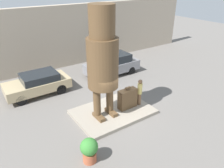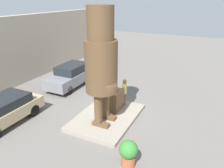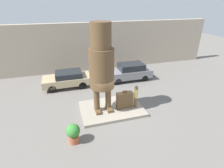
{
  "view_description": "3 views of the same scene",
  "coord_description": "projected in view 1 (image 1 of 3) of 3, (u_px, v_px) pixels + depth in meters",
  "views": [
    {
      "loc": [
        -5.9,
        -8.56,
        7.0
      ],
      "look_at": [
        0.07,
        0.2,
        1.76
      ],
      "focal_mm": 35.0,
      "sensor_mm": 36.0,
      "label": 1
    },
    {
      "loc": [
        -9.3,
        -4.82,
        6.27
      ],
      "look_at": [
        0.17,
        -0.23,
        2.04
      ],
      "focal_mm": 35.0,
      "sensor_mm": 36.0,
      "label": 2
    },
    {
      "loc": [
        -2.89,
        -9.93,
        6.97
      ],
      "look_at": [
        0.05,
        0.08,
        1.98
      ],
      "focal_mm": 28.0,
      "sensor_mm": 36.0,
      "label": 3
    }
  ],
  "objects": [
    {
      "name": "ground_plane",
      "position": [
        113.0,
        113.0,
        12.42
      ],
      "size": [
        60.0,
        60.0,
        0.0
      ],
      "primitive_type": "plane",
      "color": "slate"
    },
    {
      "name": "pedestal",
      "position": [
        113.0,
        112.0,
        12.38
      ],
      "size": [
        4.29,
        2.97,
        0.19
      ],
      "color": "gray",
      "rests_on": "ground_plane"
    },
    {
      "name": "building_backdrop",
      "position": [
        53.0,
        38.0,
        17.6
      ],
      "size": [
        28.0,
        0.6,
        5.02
      ],
      "color": "tan",
      "rests_on": "ground_plane"
    },
    {
      "name": "statue_figure",
      "position": [
        103.0,
        56.0,
        10.46
      ],
      "size": [
        1.56,
        1.56,
        5.76
      ],
      "color": "brown",
      "rests_on": "pedestal"
    },
    {
      "name": "giant_suitcase",
      "position": [
        127.0,
        99.0,
        12.37
      ],
      "size": [
        1.11,
        0.45,
        1.33
      ],
      "color": "brown",
      "rests_on": "pedestal"
    },
    {
      "name": "tourist",
      "position": [
        140.0,
        91.0,
        12.53
      ],
      "size": [
        0.27,
        0.27,
        1.61
      ],
      "color": "brown",
      "rests_on": "pedestal"
    },
    {
      "name": "parked_car_tan",
      "position": [
        38.0,
        83.0,
        14.15
      ],
      "size": [
        4.06,
        1.85,
        1.43
      ],
      "rotation": [
        0.0,
        0.0,
        3.14
      ],
      "color": "tan",
      "rests_on": "ground_plane"
    },
    {
      "name": "parked_car_grey",
      "position": [
        113.0,
        64.0,
        16.98
      ],
      "size": [
        4.26,
        1.75,
        1.62
      ],
      "rotation": [
        0.0,
        0.0,
        3.14
      ],
      "color": "gray",
      "rests_on": "ground_plane"
    },
    {
      "name": "planter_pot",
      "position": [
        89.0,
        149.0,
        8.94
      ],
      "size": [
        0.75,
        0.75,
        1.14
      ],
      "color": "#AD5638",
      "rests_on": "ground_plane"
    }
  ]
}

